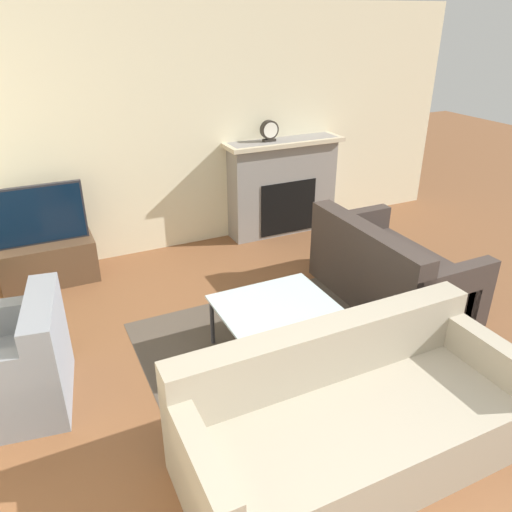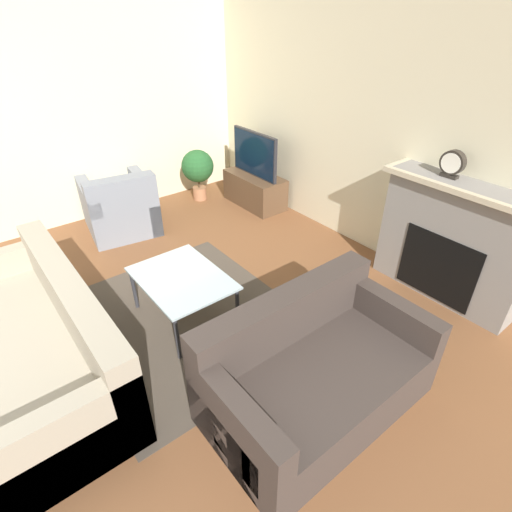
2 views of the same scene
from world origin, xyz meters
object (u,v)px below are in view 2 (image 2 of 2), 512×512
potted_plant (198,168)px  couch_sectional (40,347)px  tv (255,154)px  mantel_clock (452,164)px  coffee_table (182,281)px  armchair_by_window (120,209)px  couch_loveseat (313,373)px

potted_plant → couch_sectional: bearing=-52.0°
tv → mantel_clock: mantel_clock is taller
couch_sectional → mantel_clock: mantel_clock is taller
coffee_table → armchair_by_window: bearing=173.5°
tv → couch_loveseat: (2.97, -1.81, -0.46)m
couch_sectional → couch_loveseat: bearing=44.6°
armchair_by_window → mantel_clock: 3.81m
couch_sectional → couch_loveseat: 2.09m
couch_loveseat → armchair_by_window: 3.41m
couch_sectional → coffee_table: 1.22m
couch_sectional → potted_plant: 3.48m
couch_loveseat → armchair_by_window: size_ratio=1.56×
coffee_table → couch_sectional: bearing=-94.0°
potted_plant → mantel_clock: size_ratio=3.03×
couch_loveseat → coffee_table: couch_loveseat is taller
tv → couch_loveseat: 3.51m
coffee_table → potted_plant: (-2.22, 1.53, 0.07)m
tv → armchair_by_window: bearing=-103.3°
couch_loveseat → potted_plant: 3.85m
couch_loveseat → mantel_clock: (-0.33, 1.96, 1.03)m
couch_loveseat → coffee_table: (-1.40, -0.26, 0.13)m
couch_loveseat → mantel_clock: size_ratio=6.40×
tv → couch_loveseat: bearing=-31.3°
potted_plant → mantel_clock: (3.30, 0.69, 0.83)m
couch_loveseat → coffee_table: bearing=100.5°
tv → coffee_table: tv is taller
armchair_by_window → potted_plant: 1.33m
armchair_by_window → coffee_table: bearing=92.4°
tv → couch_sectional: bearing=-65.6°
couch_sectional → couch_loveseat: size_ratio=1.36×
couch_loveseat → mantel_clock: bearing=9.5°
tv → coffee_table: bearing=-52.8°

